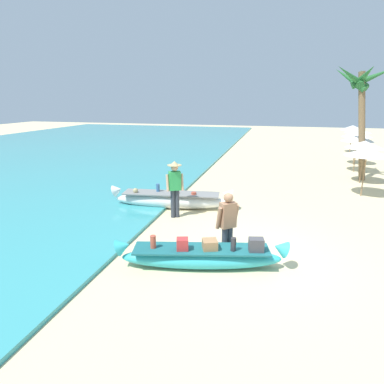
{
  "coord_description": "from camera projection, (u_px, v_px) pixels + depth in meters",
  "views": [
    {
      "loc": [
        0.48,
        -7.4,
        3.69
      ],
      "look_at": [
        -2.04,
        2.02,
        0.9
      ],
      "focal_mm": 30.62,
      "sensor_mm": 36.0,
      "label": 1
    }
  ],
  "objects": [
    {
      "name": "ground_plane",
      "position": [
        251.0,
        255.0,
        8.0
      ],
      "size": [
        80.0,
        80.0,
        0.0
      ],
      "primitive_type": "plane",
      "color": "beige"
    },
    {
      "name": "sea",
      "position": [
        3.0,
        163.0,
        19.18
      ],
      "size": [
        24.0,
        56.0,
        0.1
      ],
      "primitive_type": "cube",
      "color": "teal",
      "rests_on": "ground"
    },
    {
      "name": "boat_cyan_foreground",
      "position": [
        202.0,
        256.0,
        7.36
      ],
      "size": [
        3.88,
        1.46,
        0.77
      ],
      "color": "#33B2BC",
      "rests_on": "ground"
    },
    {
      "name": "boat_white_midground",
      "position": [
        171.0,
        200.0,
        11.39
      ],
      "size": [
        4.28,
        1.2,
        0.82
      ],
      "color": "white",
      "rests_on": "ground"
    },
    {
      "name": "person_vendor_hatted",
      "position": [
        175.0,
        185.0,
        10.29
      ],
      "size": [
        0.58,
        0.45,
        1.84
      ],
      "color": "#333842",
      "rests_on": "ground"
    },
    {
      "name": "person_tourist_customer",
      "position": [
        228.0,
        222.0,
        7.63
      ],
      "size": [
        0.55,
        0.51,
        1.62
      ],
      "color": "#333842",
      "rests_on": "ground"
    },
    {
      "name": "parasol_row_0",
      "position": [
        367.0,
        152.0,
        12.4
      ],
      "size": [
        1.6,
        1.6,
        1.91
      ],
      "color": "#8E6B47",
      "rests_on": "ground"
    },
    {
      "name": "parasol_row_1",
      "position": [
        365.0,
        144.0,
        14.39
      ],
      "size": [
        1.6,
        1.6,
        1.91
      ],
      "color": "#8E6B47",
      "rests_on": "ground"
    },
    {
      "name": "parasol_row_2",
      "position": [
        358.0,
        138.0,
        16.69
      ],
      "size": [
        1.6,
        1.6,
        1.91
      ],
      "color": "#8E6B47",
      "rests_on": "ground"
    },
    {
      "name": "parasol_row_3",
      "position": [
        357.0,
        134.0,
        18.59
      ],
      "size": [
        1.6,
        1.6,
        1.91
      ],
      "color": "#8E6B47",
      "rests_on": "ground"
    },
    {
      "name": "parasol_row_4",
      "position": [
        358.0,
        130.0,
        20.82
      ],
      "size": [
        1.6,
        1.6,
        1.91
      ],
      "color": "#8E6B47",
      "rests_on": "ground"
    },
    {
      "name": "parasol_row_5",
      "position": [
        353.0,
        128.0,
        22.67
      ],
      "size": [
        1.6,
        1.6,
        1.91
      ],
      "color": "#8E6B47",
      "rests_on": "ground"
    },
    {
      "name": "palm_tree_leaning_seaward",
      "position": [
        361.0,
        90.0,
        14.45
      ],
      "size": [
        2.69,
        2.56,
        5.18
      ],
      "color": "brown",
      "rests_on": "ground"
    }
  ]
}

